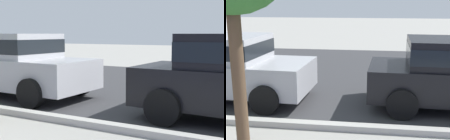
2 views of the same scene
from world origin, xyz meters
The scene contains 2 objects.
street_surface centered at (0.00, 7.50, 0.00)m, with size 60.00×9.00×0.01m, color #38383A.
parked_car_silver centered at (-0.86, 4.36, 0.84)m, with size 4.17×2.05×1.56m.
Camera 1 is at (5.12, -1.53, 1.56)m, focal length 51.50 mm.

